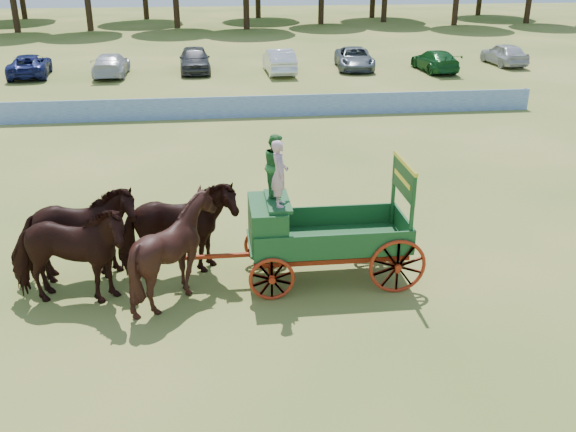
{
  "coord_description": "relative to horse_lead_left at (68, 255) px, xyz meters",
  "views": [
    {
      "loc": [
        -3.92,
        -12.59,
        7.73
      ],
      "look_at": [
        -2.13,
        2.49,
        1.3
      ],
      "focal_mm": 40.0,
      "sensor_mm": 36.0,
      "label": 1
    }
  ],
  "objects": [
    {
      "name": "horse_wheel_left",
      "position": [
        2.4,
        -0.0,
        0.0
      ],
      "size": [
        2.5,
        2.28,
        2.49
      ],
      "primitive_type": "imported",
      "rotation": [
        0.0,
        0.0,
        1.7
      ],
      "color": "black",
      "rests_on": "ground"
    },
    {
      "name": "farm_dray",
      "position": [
        5.37,
        0.57,
        0.38
      ],
      "size": [
        6.0,
        2.0,
        3.72
      ],
      "color": "#A92710",
      "rests_on": "ground"
    },
    {
      "name": "horse_lead_right",
      "position": [
        0.0,
        1.1,
        0.0
      ],
      "size": [
        3.06,
        1.64,
        2.48
      ],
      "primitive_type": "imported",
      "rotation": [
        0.0,
        0.0,
        1.68
      ],
      "color": "black",
      "rests_on": "ground"
    },
    {
      "name": "ground",
      "position": [
        7.34,
        -0.94,
        -1.24
      ],
      "size": [
        160.0,
        160.0,
        0.0
      ],
      "primitive_type": "plane",
      "color": "#9E8D47",
      "rests_on": "ground"
    },
    {
      "name": "horse_wheel_right",
      "position": [
        2.4,
        1.1,
        0.0
      ],
      "size": [
        3.1,
        1.74,
        2.48
      ],
      "primitive_type": "imported",
      "rotation": [
        0.0,
        0.0,
        1.71
      ],
      "color": "black",
      "rests_on": "ground"
    },
    {
      "name": "sponsor_banner",
      "position": [
        6.34,
        17.06,
        -0.72
      ],
      "size": [
        26.0,
        0.08,
        1.05
      ],
      "primitive_type": "cube",
      "color": "#1C4B99",
      "rests_on": "ground"
    },
    {
      "name": "parked_cars",
      "position": [
        3.18,
        29.16,
        -0.51
      ],
      "size": [
        44.35,
        6.55,
        1.65
      ],
      "color": "silver",
      "rests_on": "ground"
    },
    {
      "name": "horse_lead_left",
      "position": [
        0.0,
        0.0,
        0.0
      ],
      "size": [
        3.09,
        1.7,
        2.48
      ],
      "primitive_type": "imported",
      "rotation": [
        0.0,
        0.0,
        1.44
      ],
      "color": "black",
      "rests_on": "ground"
    }
  ]
}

